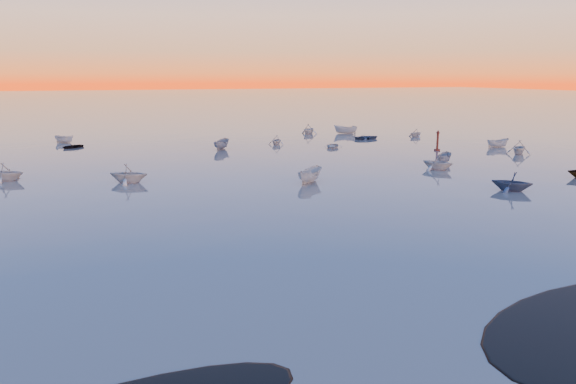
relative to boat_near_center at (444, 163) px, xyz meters
name	(u,v)px	position (x,y,z in m)	size (l,w,h in m)	color
ground	(168,128)	(-24.03, 59.20, 0.00)	(600.00, 600.00, 0.00)	slate
moored_fleet	(226,160)	(-24.03, 12.20, 0.00)	(124.00, 58.00, 1.20)	beige
boat_near_center	(444,163)	(0.00, 0.00, 0.00)	(3.68, 1.56, 1.27)	slate
boat_near_right	(437,169)	(-3.35, -3.46, 0.00)	(3.85, 1.73, 1.35)	beige
channel_marker	(438,142)	(6.28, 10.25, 1.19)	(0.85, 0.85, 3.02)	#4B1810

